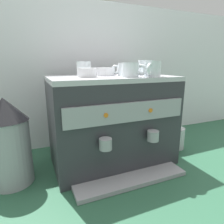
{
  "coord_description": "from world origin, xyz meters",
  "views": [
    {
      "loc": [
        -0.4,
        -0.94,
        0.54
      ],
      "look_at": [
        0.0,
        0.0,
        0.29
      ],
      "focal_mm": 31.23,
      "sensor_mm": 36.0,
      "label": 1
    }
  ],
  "objects_px": {
    "ceramic_cup_2": "(123,70)",
    "ceramic_bowl_0": "(104,72)",
    "espresso_machine": "(112,121)",
    "milk_pitcher": "(176,138)",
    "ceramic_bowl_1": "(87,73)",
    "ceramic_cup_1": "(152,69)",
    "coffee_grinder": "(8,141)",
    "ceramic_cup_0": "(146,68)",
    "ceramic_cup_3": "(84,69)",
    "ceramic_bowl_2": "(128,71)",
    "ceramic_cup_4": "(131,70)"
  },
  "relations": [
    {
      "from": "espresso_machine",
      "to": "ceramic_bowl_1",
      "type": "xyz_separation_m",
      "value": [
        -0.14,
        -0.02,
        0.26
      ]
    },
    {
      "from": "ceramic_cup_0",
      "to": "ceramic_cup_1",
      "type": "xyz_separation_m",
      "value": [
        -0.04,
        -0.11,
        -0.0
      ]
    },
    {
      "from": "ceramic_cup_2",
      "to": "ceramic_bowl_2",
      "type": "bearing_deg",
      "value": 49.5
    },
    {
      "from": "ceramic_cup_1",
      "to": "ceramic_cup_0",
      "type": "bearing_deg",
      "value": 71.27
    },
    {
      "from": "ceramic_cup_2",
      "to": "coffee_grinder",
      "type": "height_order",
      "value": "ceramic_cup_2"
    },
    {
      "from": "ceramic_bowl_2",
      "to": "espresso_machine",
      "type": "bearing_deg",
      "value": -146.98
    },
    {
      "from": "coffee_grinder",
      "to": "ceramic_cup_1",
      "type": "bearing_deg",
      "value": -8.87
    },
    {
      "from": "ceramic_cup_2",
      "to": "ceramic_bowl_2",
      "type": "height_order",
      "value": "ceramic_cup_2"
    },
    {
      "from": "ceramic_bowl_2",
      "to": "milk_pitcher",
      "type": "xyz_separation_m",
      "value": [
        0.32,
        -0.09,
        -0.43
      ]
    },
    {
      "from": "ceramic_cup_4",
      "to": "milk_pitcher",
      "type": "distance_m",
      "value": 0.6
    },
    {
      "from": "coffee_grinder",
      "to": "milk_pitcher",
      "type": "bearing_deg",
      "value": 0.26
    },
    {
      "from": "ceramic_cup_1",
      "to": "ceramic_bowl_1",
      "type": "bearing_deg",
      "value": 162.2
    },
    {
      "from": "ceramic_cup_2",
      "to": "ceramic_bowl_2",
      "type": "relative_size",
      "value": 0.73
    },
    {
      "from": "ceramic_cup_3",
      "to": "ceramic_bowl_1",
      "type": "xyz_separation_m",
      "value": [
        -0.02,
        -0.11,
        -0.02
      ]
    },
    {
      "from": "espresso_machine",
      "to": "milk_pitcher",
      "type": "height_order",
      "value": "espresso_machine"
    },
    {
      "from": "ceramic_bowl_1",
      "to": "milk_pitcher",
      "type": "xyz_separation_m",
      "value": [
        0.59,
        0.01,
        -0.43
      ]
    },
    {
      "from": "ceramic_cup_4",
      "to": "ceramic_bowl_2",
      "type": "xyz_separation_m",
      "value": [
        0.08,
        0.18,
        -0.01
      ]
    },
    {
      "from": "ceramic_cup_1",
      "to": "ceramic_cup_2",
      "type": "distance_m",
      "value": 0.16
    },
    {
      "from": "ceramic_cup_4",
      "to": "ceramic_bowl_0",
      "type": "height_order",
      "value": "ceramic_cup_4"
    },
    {
      "from": "ceramic_bowl_2",
      "to": "milk_pitcher",
      "type": "distance_m",
      "value": 0.54
    },
    {
      "from": "coffee_grinder",
      "to": "milk_pitcher",
      "type": "xyz_separation_m",
      "value": [
        0.96,
        0.0,
        -0.14
      ]
    },
    {
      "from": "milk_pitcher",
      "to": "ceramic_cup_4",
      "type": "bearing_deg",
      "value": -167.31
    },
    {
      "from": "ceramic_cup_2",
      "to": "milk_pitcher",
      "type": "relative_size",
      "value": 0.69
    },
    {
      "from": "ceramic_cup_3",
      "to": "ceramic_bowl_2",
      "type": "bearing_deg",
      "value": -1.37
    },
    {
      "from": "ceramic_cup_3",
      "to": "ceramic_cup_4",
      "type": "relative_size",
      "value": 0.99
    },
    {
      "from": "ceramic_bowl_1",
      "to": "ceramic_cup_4",
      "type": "bearing_deg",
      "value": -21.26
    },
    {
      "from": "ceramic_cup_1",
      "to": "ceramic_bowl_2",
      "type": "height_order",
      "value": "ceramic_cup_1"
    },
    {
      "from": "ceramic_cup_0",
      "to": "ceramic_bowl_0",
      "type": "height_order",
      "value": "ceramic_cup_0"
    },
    {
      "from": "ceramic_bowl_1",
      "to": "ceramic_bowl_2",
      "type": "xyz_separation_m",
      "value": [
        0.28,
        0.11,
        -0.0
      ]
    },
    {
      "from": "ceramic_bowl_1",
      "to": "ceramic_cup_0",
      "type": "bearing_deg",
      "value": 1.96
    },
    {
      "from": "ceramic_cup_0",
      "to": "ceramic_cup_4",
      "type": "distance_m",
      "value": 0.17
    },
    {
      "from": "ceramic_cup_1",
      "to": "milk_pitcher",
      "type": "distance_m",
      "value": 0.54
    },
    {
      "from": "ceramic_bowl_0",
      "to": "ceramic_bowl_2",
      "type": "distance_m",
      "value": 0.16
    },
    {
      "from": "espresso_machine",
      "to": "milk_pitcher",
      "type": "relative_size",
      "value": 4.7
    },
    {
      "from": "ceramic_cup_4",
      "to": "ceramic_bowl_2",
      "type": "bearing_deg",
      "value": 66.88
    },
    {
      "from": "ceramic_bowl_0",
      "to": "ceramic_bowl_1",
      "type": "distance_m",
      "value": 0.15
    },
    {
      "from": "ceramic_bowl_2",
      "to": "ceramic_cup_2",
      "type": "bearing_deg",
      "value": -130.5
    },
    {
      "from": "ceramic_bowl_2",
      "to": "ceramic_cup_1",
      "type": "bearing_deg",
      "value": -82.55
    },
    {
      "from": "ceramic_bowl_1",
      "to": "milk_pitcher",
      "type": "height_order",
      "value": "ceramic_bowl_1"
    },
    {
      "from": "ceramic_cup_0",
      "to": "ceramic_cup_2",
      "type": "bearing_deg",
      "value": 173.79
    },
    {
      "from": "ceramic_cup_0",
      "to": "ceramic_cup_1",
      "type": "bearing_deg",
      "value": -108.73
    },
    {
      "from": "ceramic_cup_0",
      "to": "coffee_grinder",
      "type": "relative_size",
      "value": 0.31
    },
    {
      "from": "ceramic_bowl_1",
      "to": "coffee_grinder",
      "type": "distance_m",
      "value": 0.47
    },
    {
      "from": "ceramic_bowl_1",
      "to": "milk_pitcher",
      "type": "distance_m",
      "value": 0.73
    },
    {
      "from": "ceramic_cup_3",
      "to": "espresso_machine",
      "type": "bearing_deg",
      "value": -37.05
    },
    {
      "from": "ceramic_bowl_1",
      "to": "ceramic_bowl_0",
      "type": "bearing_deg",
      "value": 34.7
    },
    {
      "from": "ceramic_cup_2",
      "to": "ceramic_cup_4",
      "type": "bearing_deg",
      "value": -95.18
    },
    {
      "from": "ceramic_cup_4",
      "to": "ceramic_bowl_2",
      "type": "height_order",
      "value": "ceramic_cup_4"
    },
    {
      "from": "ceramic_cup_2",
      "to": "ceramic_bowl_0",
      "type": "distance_m",
      "value": 0.1
    },
    {
      "from": "ceramic_cup_3",
      "to": "ceramic_bowl_1",
      "type": "distance_m",
      "value": 0.12
    }
  ]
}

